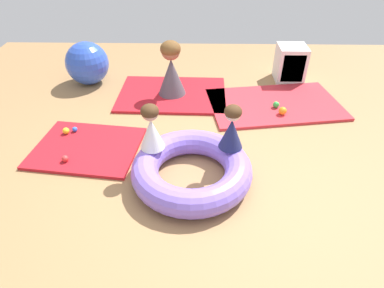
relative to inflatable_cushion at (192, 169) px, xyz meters
The scene contains 16 objects.
ground_plane 0.20m from the inflatable_cushion, 69.54° to the left, with size 8.00×8.00×0.00m, color #9E7549.
gym_mat_near_right 1.98m from the inflatable_cushion, 53.96° to the left, with size 1.83×1.11×0.04m, color red.
gym_mat_far_right 1.36m from the inflatable_cushion, 157.93° to the left, with size 1.20×0.95×0.04m, color #B21923.
gym_mat_front 1.90m from the inflatable_cushion, 100.12° to the left, with size 1.59×1.13×0.04m, color #B21923.
inflatable_cushion is the anchor object (origin of this frame).
child_in_navy 0.60m from the inflatable_cushion, 28.44° to the left, with size 0.28×0.28×0.49m.
child_in_white 0.60m from the inflatable_cushion, 154.60° to the left, with size 0.32×0.32×0.51m.
adult_seated 1.92m from the inflatable_cushion, 100.12° to the left, with size 0.53×0.53×0.80m.
play_ball_red 1.43m from the inflatable_cushion, behind, with size 0.07×0.07×0.07m, color red.
play_ball_orange 1.76m from the inflatable_cushion, 46.83° to the left, with size 0.11×0.11×0.11m, color orange.
play_ball_blue 1.69m from the inflatable_cushion, 151.25° to the left, with size 0.06×0.06×0.06m, color blue.
play_ball_pink 2.37m from the inflatable_cushion, 100.43° to the left, with size 0.07×0.07×0.07m, color pink.
play_ball_yellow 1.75m from the inflatable_cushion, 154.11° to the left, with size 0.08×0.08×0.08m, color yellow.
play_ball_green 1.86m from the inflatable_cushion, 51.87° to the left, with size 0.09×0.09×0.09m, color green.
exercise_ball_large 2.84m from the inflatable_cushion, 126.50° to the left, with size 0.66×0.66×0.66m, color blue.
storage_cube 2.88m from the inflatable_cushion, 57.85° to the left, with size 0.44×0.44×0.56m.
Camera 1 is at (0.01, -2.69, 2.36)m, focal length 30.65 mm.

